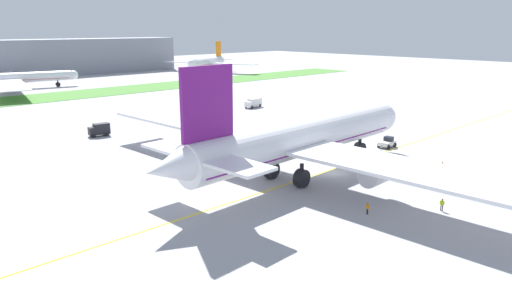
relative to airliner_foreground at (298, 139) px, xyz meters
The scene contains 13 objects.
ground_plane 9.39m from the airliner_foreground, 19.85° to the right, with size 600.00×600.00×0.00m, color #9E9EA3.
apron_taxi_line 9.13m from the airliner_foreground, ahead, with size 280.00×0.36×0.01m, color yellow.
grass_median_strip 120.98m from the airliner_foreground, 86.97° to the left, with size 320.00×24.00×0.10m, color #4C8438.
airliner_foreground is the anchor object (origin of this frame).
pushback_tug 29.21m from the airliner_foreground, ahead, with size 5.60×2.59×2.14m.
ground_crew_wingwalker_port 17.90m from the airliner_foreground, 106.52° to the right, with size 0.41×0.51×1.61m.
ground_crew_marshaller_front 23.37m from the airliner_foreground, 81.51° to the right, with size 0.30×0.59×1.69m.
traffic_cone_near_nose 28.77m from the airliner_foreground, 26.00° to the right, with size 0.36×0.36×0.58m.
service_truck_baggage_loader 52.08m from the airliner_foreground, 99.92° to the left, with size 4.76×2.90×2.87m.
service_truck_catering_van 70.35m from the airliner_foreground, 52.30° to the left, with size 6.29×3.40×2.78m.
parked_airliner_far_right 152.90m from the airliner_foreground, 88.62° to the left, with size 49.58×82.19×12.90m.
parked_airliner_far_outer 187.99m from the airliner_foreground, 56.14° to the left, with size 35.54×54.40×16.31m.
terminal_building 202.22m from the airliner_foreground, 76.94° to the left, with size 116.05×20.00×18.00m, color gray.
Camera 1 is at (-61.70, -45.69, 23.72)m, focal length 33.25 mm.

